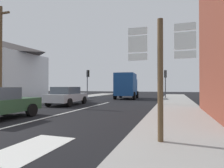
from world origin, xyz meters
TOP-DOWN VIEW (x-y plane):
  - ground_plane at (0.00, 10.00)m, footprint 80.00×80.00m
  - sidewalk_right at (6.05, 8.00)m, footprint 2.95×44.00m
  - sidewalk_left at (-6.05, 8.00)m, footprint 2.95×44.00m
  - lane_centre_stripe at (0.00, 6.00)m, footprint 0.16×12.00m
  - lane_turn_arrow at (2.52, -1.00)m, footprint 1.20×2.20m
  - sedan_far at (-2.38, 8.58)m, footprint 2.15×4.29m
  - delivery_truck at (0.35, 17.63)m, footprint 2.80×5.15m
  - route_sign_post at (5.50, 0.07)m, footprint 1.66×0.14m
  - traffic_light_far_left at (-4.88, 17.70)m, footprint 0.30×0.49m
  - traffic_light_far_right at (4.88, 19.10)m, footprint 0.30×0.49m
  - traffic_light_near_right at (4.88, 10.16)m, footprint 0.30×0.49m
  - utility_pole at (-7.93, 7.26)m, footprint 1.80×0.24m

SIDE VIEW (x-z plane):
  - ground_plane at x=0.00m, z-range 0.00..0.00m
  - lane_centre_stripe at x=0.00m, z-range 0.00..0.01m
  - lane_turn_arrow at x=2.52m, z-range 0.00..0.01m
  - sidewalk_right at x=6.05m, z-range 0.00..0.14m
  - sidewalk_left at x=-6.05m, z-range 0.00..0.14m
  - sedan_far at x=-2.38m, z-range 0.03..1.50m
  - delivery_truck at x=0.35m, z-range 0.13..3.18m
  - route_sign_post at x=5.50m, z-range 0.31..3.51m
  - traffic_light_far_right at x=4.88m, z-range 0.84..4.33m
  - traffic_light_far_left at x=-4.88m, z-range 0.88..4.53m
  - traffic_light_near_right at x=4.88m, z-range 0.91..4.69m
  - utility_pole at x=-7.93m, z-range 0.24..8.47m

